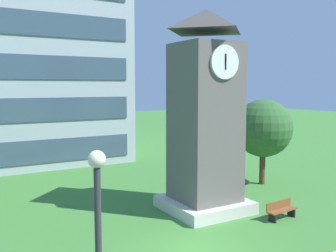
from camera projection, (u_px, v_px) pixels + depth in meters
ground_plane at (195, 251)px, 15.14m from camera, size 160.00×160.00×0.00m
clock_tower at (205, 123)px, 19.73m from camera, size 4.02×4.02×10.44m
park_bench at (281, 210)px, 18.78m from camera, size 1.83×0.62×0.88m
street_lamp at (98, 246)px, 7.68m from camera, size 0.36×0.36×5.29m
tree_streetside at (263, 128)px, 25.19m from camera, size 3.85×3.85×5.71m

